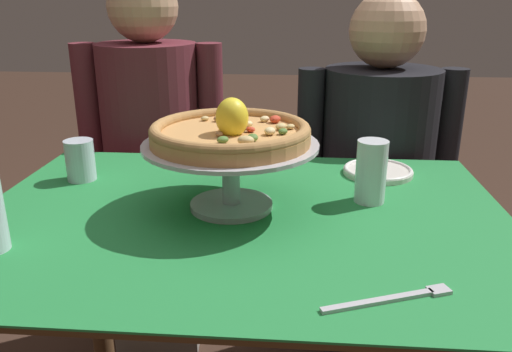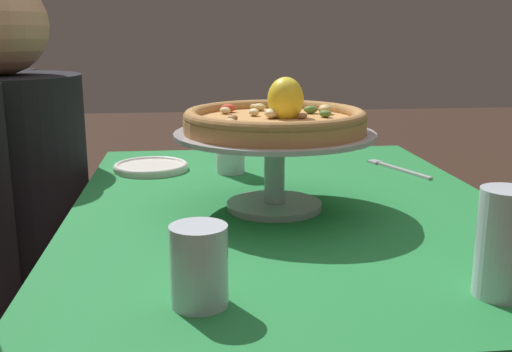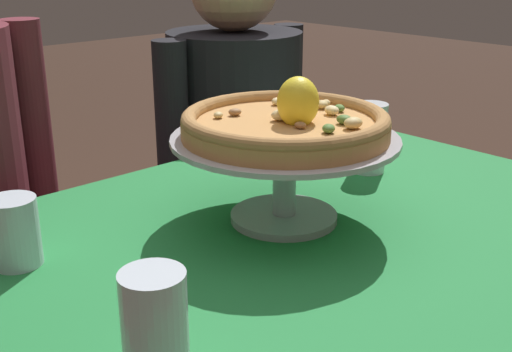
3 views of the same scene
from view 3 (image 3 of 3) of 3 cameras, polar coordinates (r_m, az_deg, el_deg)
The scene contains 8 objects.
dining_table at distance 1.11m, azimuth 4.42°, elevation -10.14°, with size 1.10×0.80×0.75m.
pizza_stand at distance 1.02m, azimuth 2.54°, elevation 1.28°, with size 0.36×0.36×0.14m.
pizza at distance 1.00m, azimuth 2.69°, elevation 4.75°, with size 0.32×0.32×0.10m.
water_glass_side_right at distance 1.28m, azimuth 9.93°, elevation 2.92°, with size 0.07×0.07×0.14m.
water_glass_back_left at distance 0.96m, azimuth -20.45°, elevation -4.96°, with size 0.07×0.07×0.10m.
water_glass_front_left at distance 0.66m, azimuth -8.81°, elevation -14.43°, with size 0.07×0.07×0.14m.
side_plate at distance 1.44m, azimuth 5.20°, elevation 2.94°, with size 0.17×0.17×0.02m.
diner_right at distance 1.75m, azimuth -1.80°, elevation -0.19°, with size 0.50×0.37×1.19m.
Camera 3 is at (-0.71, -0.65, 1.17)m, focal length 45.43 mm.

